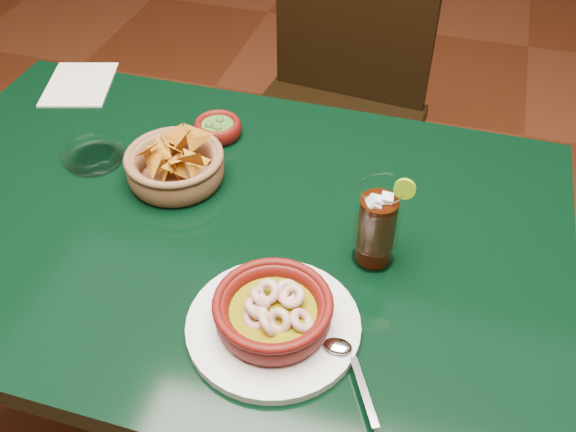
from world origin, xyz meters
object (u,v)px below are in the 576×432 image
(dining_chair, at_px, (334,106))
(cola_drink, at_px, (377,225))
(shrimp_plate, at_px, (273,315))
(chip_basket, at_px, (175,166))
(dining_table, at_px, (218,258))

(dining_chair, bearing_deg, cola_drink, -72.68)
(shrimp_plate, height_order, chip_basket, chip_basket)
(dining_table, bearing_deg, shrimp_plate, -49.02)
(cola_drink, bearing_deg, dining_table, 176.97)
(chip_basket, bearing_deg, dining_table, -37.63)
(dining_chair, xyz_separation_m, cola_drink, (0.23, -0.73, 0.28))
(dining_table, xyz_separation_m, cola_drink, (0.28, -0.01, 0.17))
(dining_table, distance_m, cola_drink, 0.33)
(dining_table, relative_size, shrimp_plate, 3.94)
(chip_basket, xyz_separation_m, cola_drink, (0.39, -0.09, 0.04))
(shrimp_plate, distance_m, cola_drink, 0.22)
(dining_table, xyz_separation_m, dining_chair, (0.05, 0.71, -0.10))
(dining_table, bearing_deg, cola_drink, -3.03)
(dining_table, bearing_deg, dining_chair, 85.64)
(cola_drink, bearing_deg, chip_basket, 166.20)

